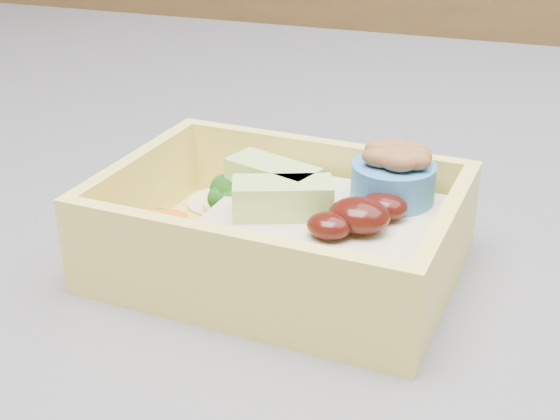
% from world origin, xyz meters
% --- Properties ---
extents(bento_box, '(0.17, 0.13, 0.06)m').
position_xyz_m(bento_box, '(0.05, -0.20, 0.94)').
color(bento_box, '#EEDB62').
rests_on(bento_box, island).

